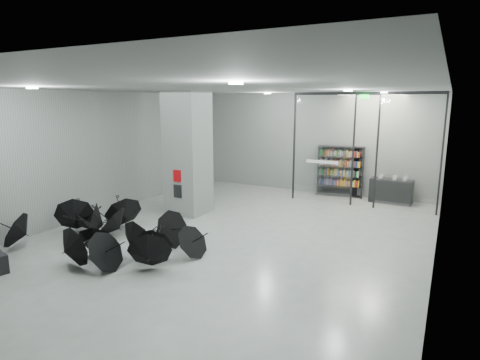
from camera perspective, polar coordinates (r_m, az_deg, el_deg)
The scene contains 9 objects.
room at distance 10.11m, azimuth -2.48°, elevation 6.42°, with size 14.00×14.02×4.01m.
column at distance 13.22m, azimuth -7.46°, elevation 3.79°, with size 1.20×1.20×4.00m, color slate.
fire_cabinet at distance 12.83m, azimuth -8.98°, elevation 0.58°, with size 0.28×0.04×0.38m, color #A50A07.
info_panel at distance 12.93m, azimuth -8.91°, elevation -1.60°, with size 0.30×0.03×0.42m, color black.
exit_sign at distance 14.26m, azimuth 17.31°, elevation 11.25°, with size 0.30×0.06×0.15m, color #0CE533.
glass_partition at distance 14.53m, azimuth 17.05°, elevation 4.78°, with size 5.06×0.08×4.00m.
bookshelf at distance 16.12m, azimuth 14.11°, elevation 1.22°, with size 1.79×0.36×1.97m, color black, non-canonical shape.
shop_counter at distance 15.68m, azimuth 20.77°, elevation -1.48°, with size 1.47×0.59×0.88m, color black.
umbrella_cluster at distance 10.69m, azimuth -18.20°, elevation -7.77°, with size 5.24×3.89×1.31m.
Camera 1 is at (5.08, -8.70, 3.69)m, focal length 29.86 mm.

